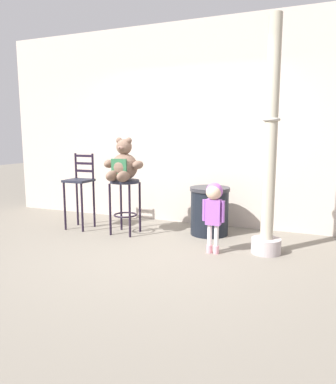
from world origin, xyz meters
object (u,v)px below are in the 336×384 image
object	(u,v)px
bar_stool_with_teddy	(125,195)
bar_chair_empty	(80,186)
lamppost	(270,164)
trash_bin	(209,211)
teddy_bear	(123,165)
child_walking	(214,202)

from	to	relation	value
bar_stool_with_teddy	bar_chair_empty	world-z (taller)	bar_chair_empty
lamppost	bar_chair_empty	size ratio (longest dim) A/B	2.41
bar_stool_with_teddy	bar_chair_empty	xyz separation A→B (m)	(-0.78, 0.02, 0.09)
bar_stool_with_teddy	trash_bin	bearing A→B (deg)	20.03
trash_bin	lamppost	world-z (taller)	lamppost
bar_stool_with_teddy	bar_chair_empty	bearing A→B (deg)	178.45
bar_stool_with_teddy	teddy_bear	size ratio (longest dim) A/B	1.30
teddy_bear	trash_bin	size ratio (longest dim) A/B	0.88
trash_bin	bar_stool_with_teddy	bearing A→B (deg)	-159.97
teddy_bear	trash_bin	world-z (taller)	teddy_bear
child_walking	trash_bin	size ratio (longest dim) A/B	1.26
bar_stool_with_teddy	trash_bin	world-z (taller)	bar_stool_with_teddy
teddy_bear	lamppost	xyz separation A→B (m)	(2.00, -0.12, 0.08)
bar_stool_with_teddy	trash_bin	xyz separation A→B (m)	(1.14, 0.41, -0.22)
child_walking	lamppost	xyz separation A→B (m)	(0.59, 0.24, 0.45)
teddy_bear	lamppost	size ratio (longest dim) A/B	0.22
lamppost	bar_chair_empty	world-z (taller)	lamppost
child_walking	lamppost	distance (m)	0.79
teddy_bear	bar_chair_empty	world-z (taller)	teddy_bear
bar_stool_with_teddy	teddy_bear	xyz separation A→B (m)	(0.00, -0.03, 0.43)
trash_bin	teddy_bear	bearing A→B (deg)	-158.61
teddy_bear	bar_chair_empty	xyz separation A→B (m)	(-0.78, 0.05, -0.34)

